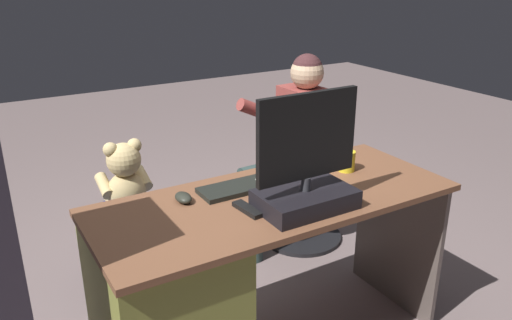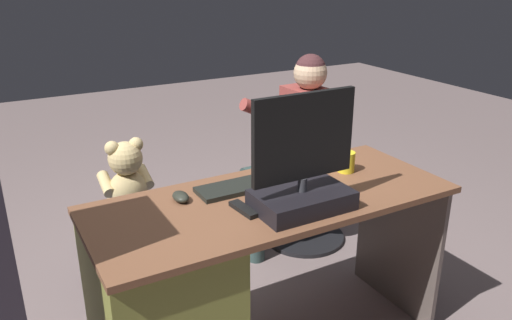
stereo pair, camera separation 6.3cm
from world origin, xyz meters
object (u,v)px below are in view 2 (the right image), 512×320
Objects in this scene: computer_mouse at (181,197)px; person at (295,138)px; keyboard at (246,185)px; monitor at (302,177)px; office_chair_teddy at (133,242)px; teddy_bear at (126,177)px; tv_remote at (244,209)px; visitor_chair at (305,204)px; desk at (187,298)px; cup at (346,162)px.

person is at bearing -147.01° from computer_mouse.
keyboard is 0.91m from person.
office_chair_teddy is (0.42, -0.94, -0.64)m from monitor.
person is at bearing -136.57° from keyboard.
teddy_bear is at bearing -3.15° from person.
keyboard is 0.22m from tv_remote.
person reaches higher than teddy_bear.
keyboard is 0.76m from teddy_bear.
monitor is 0.90× the size of office_chair_teddy.
office_chair_teddy is at bearing -63.87° from keyboard.
tv_remote reaches higher than office_chair_teddy.
visitor_chair is at bearing -142.17° from tv_remote.
desk is 3.28× the size of monitor.
tv_remote is 1.29m from visitor_chair.
monitor is 1.08× the size of keyboard.
computer_mouse is 0.19× the size of visitor_chair.
monitor is 0.49m from computer_mouse.
cup is (-0.38, -0.21, -0.09)m from monitor.
monitor is at bearing 151.88° from tv_remote.
keyboard is at bearing 115.72° from teddy_bear.
visitor_chair is at bearing -145.22° from desk.
tv_remote is at bearing 43.53° from visitor_chair.
cup is (-0.76, 0.07, 0.03)m from computer_mouse.
person is at bearing -104.75° from cup.
teddy_bear reaches higher than keyboard.
office_chair_teddy is at bearing -65.99° from monitor.
computer_mouse reaches higher than tv_remote.
person is at bearing 177.56° from office_chair_teddy.
monitor reaches higher than office_chair_teddy.
cup is at bearing -173.22° from tv_remote.
desk is 3.53× the size of keyboard.
monitor reaches higher than keyboard.
monitor is at bearing 54.03° from visitor_chair.
computer_mouse is at bearing 32.99° from person.
teddy_bear is (-0.00, -0.01, 0.37)m from office_chair_teddy.
keyboard is 0.85× the size of visitor_chair.
cup is at bearing 75.25° from person.
person is (-0.94, -0.61, -0.09)m from computer_mouse.
person reaches higher than computer_mouse.
monitor reaches higher than tv_remote.
person reaches higher than office_chair_teddy.
desk is at bearing 70.14° from computer_mouse.
teddy_bear is at bearing -42.61° from cup.
desk reaches higher than visitor_chair.
visitor_chair is (-1.08, -0.75, -0.16)m from desk.
monitor is (-0.43, 0.15, 0.48)m from desk.
computer_mouse reaches higher than visitor_chair.
teddy_bear reaches higher than visitor_chair.
office_chair_teddy is at bearing -90.78° from desk.
tv_remote is at bearing 46.68° from person.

